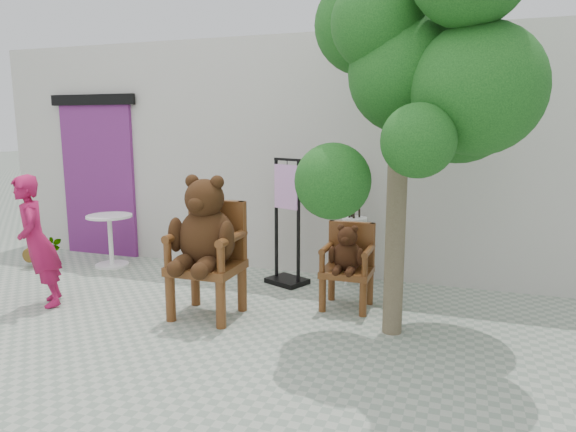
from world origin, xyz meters
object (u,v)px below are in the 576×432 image
object	(u,v)px
display_stand	(287,236)
tree	(421,57)
person	(37,242)
cafe_table	(110,234)
stool_bucket	(354,232)
chair_big	(206,238)
chair_small	(348,258)

from	to	relation	value
display_stand	tree	bearing A→B (deg)	-9.63
person	cafe_table	xyz separation A→B (m)	(-0.31, 1.55, -0.26)
tree	cafe_table	bearing A→B (deg)	166.33
cafe_table	tree	size ratio (longest dim) A/B	0.19
cafe_table	tree	bearing A→B (deg)	-13.67
person	stool_bucket	bearing A→B (deg)	78.24
display_stand	chair_big	bearing A→B (deg)	-84.01
person	display_stand	bearing A→B (deg)	82.00
chair_big	person	bearing A→B (deg)	-169.53
chair_big	chair_small	distance (m)	1.48
person	tree	distance (m)	4.20
chair_big	cafe_table	distance (m)	2.47
chair_big	person	distance (m)	1.83
chair_small	person	world-z (taller)	person
chair_big	person	world-z (taller)	chair_big
tree	chair_big	bearing A→B (deg)	-173.46
cafe_table	display_stand	xyz separation A→B (m)	(2.52, 0.04, 0.14)
chair_small	stool_bucket	world-z (taller)	stool_bucket
chair_big	stool_bucket	size ratio (longest dim) A/B	0.98
display_stand	stool_bucket	size ratio (longest dim) A/B	1.04
chair_small	cafe_table	xyz separation A→B (m)	(-3.39, 0.52, -0.09)
display_stand	stool_bucket	world-z (taller)	display_stand
chair_small	display_stand	world-z (taller)	display_stand
chair_big	chair_small	size ratio (longest dim) A/B	1.60
person	stool_bucket	distance (m)	3.50
chair_big	cafe_table	world-z (taller)	chair_big
chair_big	chair_small	bearing A→B (deg)	28.70
cafe_table	chair_small	bearing A→B (deg)	-8.74
display_stand	stool_bucket	distance (m)	0.81
stool_bucket	cafe_table	bearing A→B (deg)	-174.70
person	display_stand	distance (m)	2.72
cafe_table	tree	distance (m)	4.66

